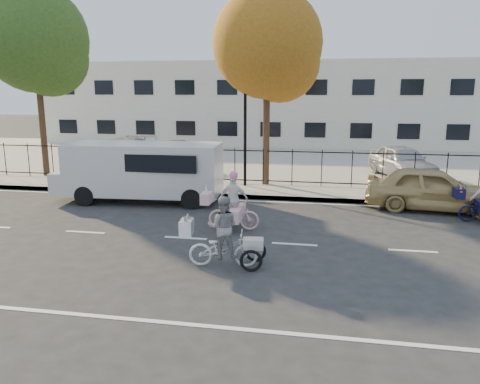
% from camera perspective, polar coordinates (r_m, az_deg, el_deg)
% --- Properties ---
extents(ground, '(120.00, 120.00, 0.00)m').
position_cam_1_polar(ground, '(13.06, -6.65, -5.61)').
color(ground, '#333334').
extents(road_markings, '(60.00, 9.52, 0.01)m').
position_cam_1_polar(road_markings, '(13.06, -6.65, -5.58)').
color(road_markings, silver).
rests_on(road_markings, ground).
extents(curb, '(60.00, 0.10, 0.15)m').
position_cam_1_polar(curb, '(17.76, -1.93, -0.47)').
color(curb, '#A8A399').
rests_on(curb, ground).
extents(sidewalk, '(60.00, 2.20, 0.15)m').
position_cam_1_polar(sidewalk, '(18.76, -1.26, 0.22)').
color(sidewalk, '#A8A399').
rests_on(sidewalk, ground).
extents(parking_lot, '(60.00, 15.60, 0.15)m').
position_cam_1_polar(parking_lot, '(27.41, 2.48, 4.04)').
color(parking_lot, '#A8A399').
rests_on(parking_lot, ground).
extents(iron_fence, '(58.00, 0.06, 1.50)m').
position_cam_1_polar(iron_fence, '(19.67, -0.62, 3.23)').
color(iron_fence, black).
rests_on(iron_fence, sidewalk).
extents(building, '(34.00, 10.00, 6.00)m').
position_cam_1_polar(building, '(37.07, 4.69, 10.70)').
color(building, silver).
rests_on(building, ground).
extents(lamppost, '(0.36, 0.36, 4.33)m').
position_cam_1_polar(lamppost, '(18.97, 0.63, 9.61)').
color(lamppost, black).
rests_on(lamppost, sidewalk).
extents(street_sign, '(0.85, 0.06, 1.80)m').
position_cam_1_polar(street_sign, '(19.65, -6.17, 4.67)').
color(street_sign, black).
rests_on(street_sign, sidewalk).
extents(zebra_trike, '(1.95, 0.85, 1.67)m').
position_cam_1_polar(zebra_trike, '(10.80, -2.05, -5.80)').
color(zebra_trike, white).
rests_on(zebra_trike, ground).
extents(unicorn_bike, '(1.71, 1.18, 1.74)m').
position_cam_1_polar(unicorn_bike, '(13.60, -0.90, -1.98)').
color(unicorn_bike, '#FFC2CB').
rests_on(unicorn_bike, ground).
extents(white_van, '(6.09, 2.35, 2.13)m').
position_cam_1_polar(white_van, '(17.38, -11.87, 2.68)').
color(white_van, silver).
rests_on(white_van, ground).
extents(gold_sedan, '(4.52, 2.25, 1.48)m').
position_cam_1_polar(gold_sedan, '(17.09, 22.38, 0.37)').
color(gold_sedan, tan).
rests_on(gold_sedan, ground).
extents(pedestrian, '(0.80, 0.68, 1.85)m').
position_cam_1_polar(pedestrian, '(20.00, -18.69, 3.24)').
color(pedestrian, black).
rests_on(pedestrian, sidewalk).
extents(lot_car_a, '(2.32, 5.17, 1.47)m').
position_cam_1_polar(lot_car_a, '(24.47, -14.21, 4.61)').
color(lot_car_a, '#A9ADB1').
rests_on(lot_car_a, parking_lot).
extents(lot_car_b, '(2.27, 4.86, 1.35)m').
position_cam_1_polar(lot_car_b, '(24.12, -12.21, 4.45)').
color(lot_car_b, white).
rests_on(lot_car_b, parking_lot).
extents(lot_car_c, '(2.73, 4.56, 1.42)m').
position_cam_1_polar(lot_car_c, '(23.23, -8.53, 4.39)').
color(lot_car_c, '#4C5054').
rests_on(lot_car_c, parking_lot).
extents(lot_car_d, '(3.00, 4.58, 1.45)m').
position_cam_1_polar(lot_car_d, '(22.33, 19.13, 3.57)').
color(lot_car_d, '#A4A4AB').
rests_on(lot_car_d, parking_lot).
extents(tree_west, '(4.64, 4.64, 8.50)m').
position_cam_1_polar(tree_west, '(23.21, -23.30, 16.17)').
color(tree_west, '#442D1D').
rests_on(tree_west, ground).
extents(tree_mid, '(4.36, 4.36, 8.00)m').
position_cam_1_polar(tree_mid, '(19.43, 3.79, 17.00)').
color(tree_mid, '#442D1D').
rests_on(tree_mid, ground).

